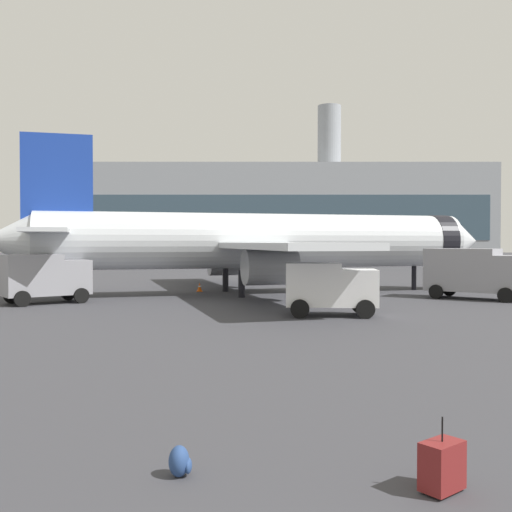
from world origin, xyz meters
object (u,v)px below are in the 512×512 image
(fuel_truck, at_px, (473,271))
(traveller_backpack, at_px, (179,462))
(airplane_taxiing, at_px, (429,250))
(service_truck, at_px, (44,276))
(airplane_at_gate, at_px, (257,241))
(safety_cone_mid, at_px, (199,287))
(rolling_suitcase, at_px, (441,465))
(safety_cone_far, at_px, (274,279))
(cargo_van, at_px, (329,286))

(fuel_truck, relative_size, traveller_backpack, 13.01)
(airplane_taxiing, distance_m, service_truck, 89.81)
(airplane_taxiing, height_order, service_truck, airplane_taxiing)
(service_truck, distance_m, traveller_backpack, 28.33)
(airplane_at_gate, height_order, safety_cone_mid, airplane_at_gate)
(service_truck, height_order, traveller_backpack, service_truck)
(service_truck, xyz_separation_m, rolling_suitcase, (15.09, -26.55, -1.22))
(airplane_taxiing, bearing_deg, safety_cone_far, -117.37)
(airplane_taxiing, bearing_deg, rolling_suitcase, -106.18)
(safety_cone_far, distance_m, rolling_suitcase, 43.80)
(traveller_backpack, bearing_deg, airplane_at_gate, 87.73)
(safety_cone_mid, bearing_deg, traveller_backpack, -85.10)
(traveller_backpack, bearing_deg, safety_cone_far, 86.24)
(traveller_backpack, bearing_deg, service_truck, 113.38)
(cargo_van, height_order, safety_cone_mid, cargo_van)
(service_truck, relative_size, safety_cone_mid, 7.88)
(safety_cone_mid, xyz_separation_m, rolling_suitcase, (6.81, -35.00, 0.07))
(traveller_backpack, bearing_deg, fuel_truck, 62.36)
(airplane_at_gate, height_order, traveller_backpack, airplane_at_gate)
(airplane_taxiing, distance_m, safety_cone_mid, 78.41)
(airplane_at_gate, relative_size, fuel_truck, 5.64)
(airplane_taxiing, xyz_separation_m, fuel_truck, (-19.05, -74.85, -0.32))
(cargo_van, bearing_deg, airplane_at_gate, 105.60)
(airplane_taxiing, xyz_separation_m, safety_cone_far, (-31.22, -60.31, -1.76))
(rolling_suitcase, bearing_deg, cargo_van, 87.46)
(airplane_at_gate, xyz_separation_m, safety_cone_far, (1.55, 10.65, -3.32))
(safety_cone_far, bearing_deg, fuel_truck, -50.08)
(airplane_at_gate, height_order, rolling_suitcase, airplane_at_gate)
(service_truck, bearing_deg, cargo_van, -20.24)
(service_truck, relative_size, rolling_suitcase, 4.70)
(fuel_truck, height_order, safety_cone_far, fuel_truck)
(airplane_at_gate, bearing_deg, rolling_suitcase, -85.56)
(safety_cone_mid, bearing_deg, airplane_taxiing, 61.83)
(safety_cone_mid, height_order, traveller_backpack, safety_cone_mid)
(safety_cone_mid, bearing_deg, airplane_at_gate, -23.59)
(airplane_taxiing, bearing_deg, airplane_at_gate, -114.79)
(traveller_backpack, bearing_deg, airplane_taxiing, 71.78)
(cargo_van, xyz_separation_m, rolling_suitcase, (-0.92, -20.65, -1.06))
(safety_cone_far, bearing_deg, airplane_at_gate, -98.28)
(safety_cone_mid, relative_size, traveller_backpack, 1.37)
(fuel_truck, bearing_deg, rolling_suitcase, -110.86)
(safety_cone_mid, distance_m, rolling_suitcase, 35.65)
(airplane_at_gate, height_order, airplane_taxiing, airplane_at_gate)
(traveller_backpack, bearing_deg, cargo_van, 76.60)
(service_truck, relative_size, safety_cone_far, 7.67)
(fuel_truck, distance_m, rolling_suitcase, 31.33)
(airplane_at_gate, relative_size, airplane_taxiing, 1.91)
(service_truck, relative_size, traveller_backpack, 10.78)
(safety_cone_far, xyz_separation_m, traveller_backpack, (-2.84, -43.21, -0.10))
(airplane_at_gate, relative_size, traveller_backpack, 73.41)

